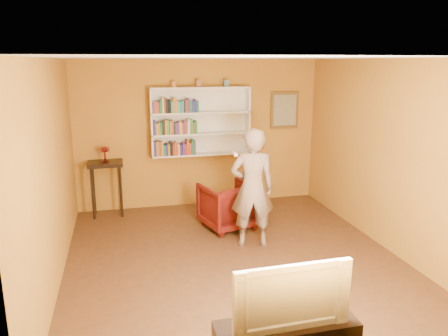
# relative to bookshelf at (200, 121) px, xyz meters

# --- Properties ---
(room_shell) EXTENTS (5.30, 5.80, 2.88)m
(room_shell) POSITION_rel_bookshelf_xyz_m (0.00, -2.41, -0.58)
(room_shell) COLOR #432815
(room_shell) RESTS_ON ground
(bookshelf) EXTENTS (1.80, 0.29, 1.23)m
(bookshelf) POSITION_rel_bookshelf_xyz_m (0.00, 0.00, 0.00)
(bookshelf) COLOR white
(bookshelf) RESTS_ON room_shell
(books_row_lower) EXTENTS (0.74, 0.19, 0.27)m
(books_row_lower) POSITION_rel_bookshelf_xyz_m (-0.50, -0.10, -0.46)
(books_row_lower) COLOR #282199
(books_row_lower) RESTS_ON bookshelf
(books_row_middle) EXTENTS (0.77, 0.18, 0.27)m
(books_row_middle) POSITION_rel_bookshelf_xyz_m (-0.48, -0.11, -0.08)
(books_row_middle) COLOR #282199
(books_row_middle) RESTS_ON bookshelf
(books_row_upper) EXTENTS (0.81, 0.19, 0.27)m
(books_row_upper) POSITION_rel_bookshelf_xyz_m (-0.46, -0.11, 0.29)
(books_row_upper) COLOR #5A2775
(books_row_upper) RESTS_ON bookshelf
(ornament_left) EXTENTS (0.07, 0.07, 0.10)m
(ornament_left) POSITION_rel_bookshelf_xyz_m (-0.47, -0.06, 0.67)
(ornament_left) COLOR #A6662F
(ornament_left) RESTS_ON bookshelf
(ornament_centre) EXTENTS (0.09, 0.09, 0.12)m
(ornament_centre) POSITION_rel_bookshelf_xyz_m (-0.03, -0.06, 0.68)
(ornament_centre) COLOR brown
(ornament_centre) RESTS_ON bookshelf
(ornament_right) EXTENTS (0.09, 0.09, 0.12)m
(ornament_right) POSITION_rel_bookshelf_xyz_m (0.47, -0.06, 0.68)
(ornament_right) COLOR slate
(ornament_right) RESTS_ON bookshelf
(framed_painting) EXTENTS (0.55, 0.05, 0.70)m
(framed_painting) POSITION_rel_bookshelf_xyz_m (1.65, 0.05, 0.16)
(framed_painting) COLOR brown
(framed_painting) RESTS_ON room_shell
(console_table) EXTENTS (0.59, 0.45, 0.96)m
(console_table) POSITION_rel_bookshelf_xyz_m (-1.71, -0.16, -0.80)
(console_table) COLOR black
(console_table) RESTS_ON ground
(ruby_lustre) EXTENTS (0.17, 0.17, 0.27)m
(ruby_lustre) POSITION_rel_bookshelf_xyz_m (-1.71, -0.16, -0.44)
(ruby_lustre) COLOR maroon
(ruby_lustre) RESTS_ON console_table
(armchair) EXTENTS (0.97, 0.99, 0.74)m
(armchair) POSITION_rel_bookshelf_xyz_m (0.22, -1.25, -1.22)
(armchair) COLOR #3F0404
(armchair) RESTS_ON ground
(person) EXTENTS (0.70, 0.52, 1.75)m
(person) POSITION_rel_bookshelf_xyz_m (0.38, -2.02, -0.72)
(person) COLOR #796458
(person) RESTS_ON ground
(game_remote) EXTENTS (0.04, 0.15, 0.04)m
(game_remote) POSITION_rel_bookshelf_xyz_m (0.05, -2.26, -0.15)
(game_remote) COLOR white
(game_remote) RESTS_ON person
(television) EXTENTS (1.04, 0.16, 0.60)m
(television) POSITION_rel_bookshelf_xyz_m (-0.12, -4.66, -0.85)
(television) COLOR black
(television) RESTS_ON tv_cabinet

